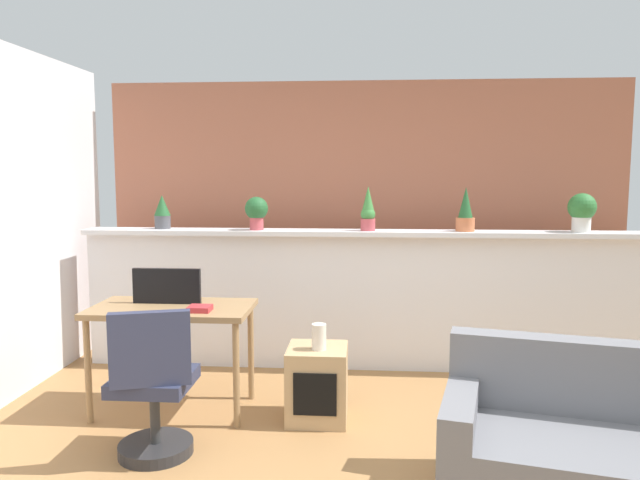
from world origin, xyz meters
name	(u,v)px	position (x,y,z in m)	size (l,w,h in m)	color
divider_wall	(363,302)	(0.00, 2.00, 0.57)	(4.74, 0.16, 1.15)	silver
plant_shelf	(364,233)	(0.00, 1.96, 1.17)	(4.74, 0.29, 0.04)	silver
brick_wall_behind	(364,217)	(0.00, 2.60, 1.25)	(4.74, 0.10, 2.50)	#AD664C
potted_plant_0	(162,212)	(-1.72, 1.99, 1.33)	(0.14, 0.14, 0.29)	#4C4C51
potted_plant_1	(257,211)	(-0.90, 1.94, 1.35)	(0.19, 0.19, 0.28)	#B7474C
potted_plant_2	(368,211)	(0.04, 1.95, 1.35)	(0.12, 0.12, 0.37)	#B7474C
potted_plant_3	(465,212)	(0.83, 1.96, 1.35)	(0.15, 0.15, 0.36)	#C66B42
potted_plant_4	(582,210)	(1.76, 1.96, 1.37)	(0.22, 0.22, 0.32)	silver
desk	(172,318)	(-1.32, 0.97, 0.67)	(1.10, 0.60, 0.75)	#99754C
tv_monitor	(167,286)	(-1.38, 1.05, 0.87)	(0.48, 0.04, 0.25)	black
office_chair	(154,394)	(-1.21, 0.27, 0.39)	(0.49, 0.50, 0.91)	#262628
side_cube_shelf	(317,384)	(-0.30, 0.89, 0.25)	(0.40, 0.41, 0.50)	tan
vase_on_shelf	(319,337)	(-0.29, 0.85, 0.59)	(0.10, 0.10, 0.17)	silver
book_on_desk	(200,309)	(-1.08, 0.83, 0.77)	(0.15, 0.14, 0.04)	#B22D33
couch	(607,459)	(1.20, -0.12, 0.28)	(1.69, 1.09, 0.80)	slate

